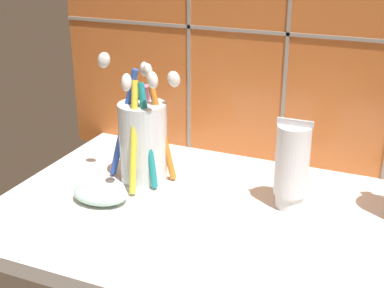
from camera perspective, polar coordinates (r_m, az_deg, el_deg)
The scene contains 4 objects.
sink_counter at distance 68.31cm, azimuth 4.15°, elevation -8.27°, with size 60.39×37.52×2.00cm, color white.
toothbrush_cup at distance 74.78cm, azimuth -5.25°, elevation 0.70°, with size 11.60×14.15×18.32cm.
toothpaste_tube at distance 68.15cm, azimuth 10.61°, elevation -2.23°, with size 4.49×4.28×11.90cm.
soap_bar at distance 71.40cm, azimuth -9.78°, elevation -5.26°, with size 7.56×5.42×2.08cm, color silver.
Camera 1 is at (18.59, -55.89, 35.59)cm, focal length 50.00 mm.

